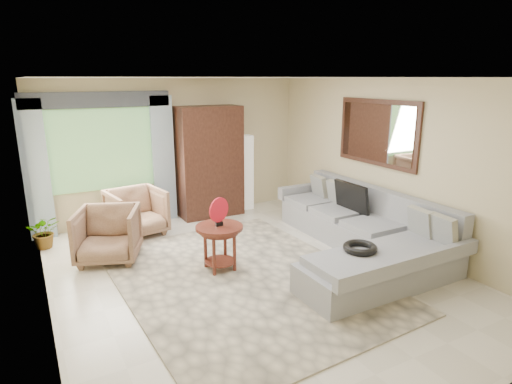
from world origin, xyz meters
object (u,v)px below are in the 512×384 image
armchair_left (108,235)px  armchair_right (137,212)px  armoire (210,162)px  sectional_sofa (362,236)px  tv_screen (351,197)px  coffee_table (220,247)px  potted_plant (44,232)px  floor_lamp (246,172)px

armchair_left → armchair_right: 1.08m
armchair_left → armoire: (2.16, 1.29, 0.66)m
armchair_right → armchair_left: bearing=-135.1°
sectional_sofa → armchair_right: sectional_sofa is taller
armchair_left → armoire: armoire is taller
sectional_sofa → armchair_right: bearing=138.0°
sectional_sofa → tv_screen: 0.77m
tv_screen → armchair_right: size_ratio=0.85×
coffee_table → tv_screen: bearing=1.4°
sectional_sofa → potted_plant: 4.92m
potted_plant → armchair_left: bearing=-51.1°
coffee_table → armchair_left: 1.69m
coffee_table → floor_lamp: size_ratio=0.43×
armchair_right → coffee_table: bearing=-81.2°
potted_plant → floor_lamp: 3.80m
armchair_right → armoire: (1.53, 0.41, 0.65)m
armoire → floor_lamp: bearing=4.3°
sectional_sofa → coffee_table: sectional_sofa is taller
floor_lamp → armchair_left: bearing=-155.5°
armchair_right → armoire: size_ratio=0.42×
floor_lamp → tv_screen: bearing=-73.6°
armchair_left → tv_screen: bearing=7.0°
armchair_left → armchair_right: bearing=77.2°
floor_lamp → coffee_table: bearing=-124.5°
tv_screen → armchair_left: bearing=164.2°
potted_plant → tv_screen: bearing=-24.4°
sectional_sofa → floor_lamp: 3.03m
armchair_right → potted_plant: bearing=166.3°
sectional_sofa → potted_plant: (-4.19, 2.59, -0.02)m
potted_plant → armoire: armoire is taller
armchair_left → armchair_right: (0.63, 0.88, 0.00)m
tv_screen → armchair_left: size_ratio=0.85×
armchair_left → floor_lamp: size_ratio=0.58×
tv_screen → armoire: 2.79m
armchair_left → potted_plant: bearing=151.7°
armoire → coffee_table: bearing=-110.2°
tv_screen → armchair_right: bearing=147.7°
armchair_right → potted_plant: (-1.42, 0.10, -0.13)m
tv_screen → armoire: (-1.50, 2.33, 0.33)m
sectional_sofa → armoire: bearing=113.1°
sectional_sofa → tv_screen: size_ratio=4.68×
tv_screen → potted_plant: 4.91m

